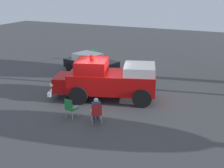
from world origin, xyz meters
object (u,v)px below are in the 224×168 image
object	(u,v)px
classic_hot_rod	(91,63)
lawn_chair_by_car	(70,107)
vintage_fire_truck	(108,79)
lawn_chair_near_truck	(97,112)
lawn_chair_spare	(94,54)
spectator_seated	(96,109)

from	to	relation	value
classic_hot_rod	lawn_chair_by_car	size ratio (longest dim) A/B	4.62
vintage_fire_truck	lawn_chair_near_truck	size ratio (longest dim) A/B	6.20
vintage_fire_truck	classic_hot_rod	xyz separation A→B (m)	(-3.36, 4.30, -0.45)
lawn_chair_near_truck	lawn_chair_by_car	distance (m)	1.47
lawn_chair_near_truck	lawn_chair_spare	size ratio (longest dim) A/B	1.00
lawn_chair_near_truck	lawn_chair_spare	bearing A→B (deg)	117.82
vintage_fire_truck	lawn_chair_spare	distance (m)	9.16
lawn_chair_spare	spectator_seated	xyz separation A→B (m)	(5.66, -10.76, 0.11)
spectator_seated	lawn_chair_near_truck	bearing A→B (deg)	-56.15
classic_hot_rod	lawn_chair_spare	distance (m)	3.75
spectator_seated	vintage_fire_truck	bearing A→B (deg)	104.29
classic_hot_rod	lawn_chair_spare	bearing A→B (deg)	114.13
classic_hot_rod	spectator_seated	xyz separation A→B (m)	(4.13, -7.35, -0.05)
lawn_chair_by_car	lawn_chair_near_truck	bearing A→B (deg)	-0.53
classic_hot_rod	spectator_seated	size ratio (longest dim) A/B	3.65
classic_hot_rod	lawn_chair_near_truck	size ratio (longest dim) A/B	4.62
classic_hot_rod	lawn_chair_by_car	world-z (taller)	classic_hot_rod
classic_hot_rod	spectator_seated	bearing A→B (deg)	-60.63
lawn_chair_by_car	spectator_seated	distance (m)	1.40
spectator_seated	classic_hot_rod	bearing A→B (deg)	119.37
classic_hot_rod	lawn_chair_near_truck	distance (m)	8.56
lawn_chair_spare	spectator_seated	world-z (taller)	spectator_seated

